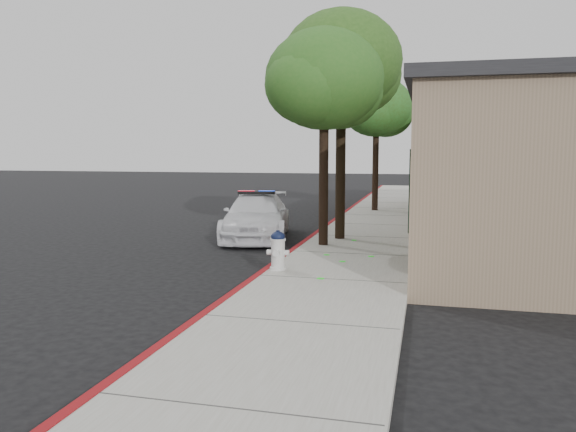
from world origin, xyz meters
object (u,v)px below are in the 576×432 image
(clapboard_building, at_px, (527,170))
(fire_hydrant, at_px, (278,250))
(police_car, at_px, (257,216))
(street_tree_near, at_px, (325,84))
(street_tree_mid, at_px, (342,67))
(street_tree_far, at_px, (378,110))

(clapboard_building, relative_size, fire_hydrant, 23.85)
(clapboard_building, xyz_separation_m, fire_hydrant, (-6.34, -8.39, -1.54))
(police_car, bearing_deg, street_tree_near, -44.46)
(street_tree_mid, distance_m, street_tree_far, 8.56)
(street_tree_mid, bearing_deg, street_tree_far, 87.96)
(street_tree_near, bearing_deg, street_tree_mid, 78.42)
(clapboard_building, height_order, street_tree_near, street_tree_near)
(clapboard_building, bearing_deg, street_tree_far, 137.11)
(clapboard_building, xyz_separation_m, street_tree_far, (-5.41, 5.03, 2.44))
(fire_hydrant, distance_m, street_tree_mid, 6.74)
(street_tree_near, distance_m, street_tree_mid, 1.46)
(fire_hydrant, relative_size, street_tree_near, 0.15)
(street_tree_far, bearing_deg, clapboard_building, -42.89)
(clapboard_building, height_order, fire_hydrant, clapboard_building)
(fire_hydrant, bearing_deg, clapboard_building, 49.89)
(street_tree_mid, relative_size, street_tree_far, 1.14)
(police_car, distance_m, fire_hydrant, 5.58)
(clapboard_building, xyz_separation_m, street_tree_mid, (-5.71, -3.50, 3.06))
(street_tree_far, bearing_deg, fire_hydrant, -93.97)
(clapboard_building, distance_m, street_tree_mid, 7.37)
(street_tree_far, bearing_deg, street_tree_mid, -92.04)
(fire_hydrant, bearing_deg, street_tree_near, 81.21)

